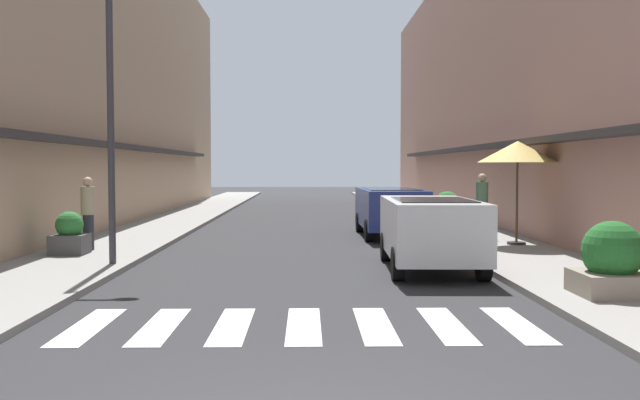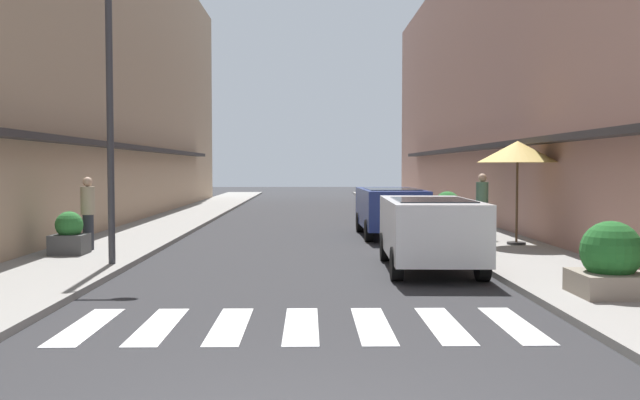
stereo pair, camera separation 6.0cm
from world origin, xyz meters
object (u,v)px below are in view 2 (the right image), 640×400
object	(u,v)px
planter_corner	(611,262)
pedestrian_walking_near	(482,204)
street_lamp	(118,90)
pedestrian_walking_far	(88,211)
planter_midblock	(69,235)
cafe_umbrella	(518,152)
planter_far	(447,212)
parked_car_mid	(390,206)
parked_car_near	(430,226)

from	to	relation	value
planter_corner	pedestrian_walking_near	xyz separation A→B (m)	(0.16, 8.68, 0.45)
street_lamp	pedestrian_walking_far	bearing A→B (deg)	120.55
pedestrian_walking_near	planter_midblock	bearing A→B (deg)	82.66
cafe_umbrella	planter_far	xyz separation A→B (m)	(-0.85, 4.71, -1.83)
street_lamp	planter_midblock	world-z (taller)	street_lamp
planter_midblock	planter_far	bearing A→B (deg)	33.11
cafe_umbrella	planter_corner	bearing A→B (deg)	-95.36
planter_far	pedestrian_walking_near	size ratio (longest dim) A/B	0.67
planter_midblock	pedestrian_walking_far	bearing A→B (deg)	77.93
parked_car_mid	parked_car_near	bearing A→B (deg)	-90.00
parked_car_mid	pedestrian_walking_near	xyz separation A→B (m)	(2.39, -1.61, 0.16)
parked_car_near	cafe_umbrella	world-z (taller)	cafe_umbrella
cafe_umbrella	pedestrian_walking_near	bearing A→B (deg)	107.68
planter_corner	pedestrian_walking_near	distance (m)	8.69
planter_corner	planter_far	size ratio (longest dim) A/B	0.96
planter_midblock	pedestrian_walking_near	distance (m)	10.92
cafe_umbrella	pedestrian_walking_near	world-z (taller)	cafe_umbrella
parked_car_near	pedestrian_walking_near	distance (m)	5.75
parked_car_near	street_lamp	distance (m)	6.95
planter_midblock	planter_far	world-z (taller)	planter_far
parked_car_near	cafe_umbrella	size ratio (longest dim) A/B	1.59
parked_car_near	parked_car_mid	xyz separation A→B (m)	(0.00, 6.85, 0.00)
pedestrian_walking_near	planter_far	bearing A→B (deg)	-19.22
planter_far	planter_midblock	bearing A→B (deg)	-146.89
cafe_umbrella	pedestrian_walking_far	size ratio (longest dim) A/B	1.52
planter_far	parked_car_near	bearing A→B (deg)	-103.72
parked_car_mid	planter_midblock	xyz separation A→B (m)	(-7.97, -5.01, -0.36)
parked_car_mid	cafe_umbrella	size ratio (longest dim) A/B	1.67
cafe_umbrella	pedestrian_walking_near	size ratio (longest dim) A/B	1.47
planter_corner	street_lamp	bearing A→B (deg)	156.79
planter_corner	cafe_umbrella	bearing A→B (deg)	84.64
parked_car_mid	pedestrian_walking_far	xyz separation A→B (m)	(-7.80, -4.20, 0.13)
parked_car_mid	cafe_umbrella	world-z (taller)	cafe_umbrella
parked_car_near	pedestrian_walking_near	xyz separation A→B (m)	(2.39, 5.23, 0.16)
planter_corner	planter_far	distance (m)	11.81
street_lamp	cafe_umbrella	world-z (taller)	street_lamp
planter_midblock	pedestrian_walking_near	size ratio (longest dim) A/B	0.54
street_lamp	planter_corner	bearing A→B (deg)	-23.21
parked_car_near	cafe_umbrella	xyz separation A→B (m)	(2.89, 3.66, 1.57)
planter_corner	planter_midblock	distance (m)	11.48
planter_far	pedestrian_walking_far	xyz separation A→B (m)	(-9.84, -5.71, 0.39)
parked_car_mid	planter_corner	xyz separation A→B (m)	(2.22, -10.29, -0.29)
parked_car_near	cafe_umbrella	bearing A→B (deg)	51.68
cafe_umbrella	planter_midblock	distance (m)	11.18
parked_car_mid	street_lamp	distance (m)	9.59
planter_midblock	pedestrian_walking_far	distance (m)	0.97
street_lamp	planter_far	world-z (taller)	street_lamp
pedestrian_walking_far	planter_corner	bearing A→B (deg)	-159.59
planter_midblock	parked_car_mid	bearing A→B (deg)	32.17
parked_car_mid	planter_far	distance (m)	2.56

